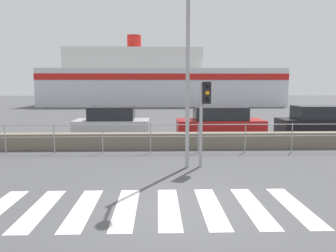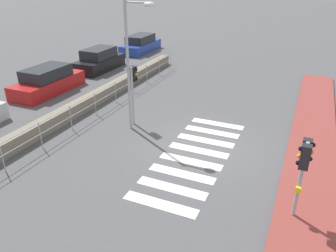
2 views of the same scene
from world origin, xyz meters
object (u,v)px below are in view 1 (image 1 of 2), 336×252
(traffic_light_far, at_px, (205,105))
(parked_car_red, at_px, (220,123))
(ferry_boat, at_px, (157,82))
(parked_car_black, at_px, (318,122))
(parked_car_silver, at_px, (112,123))
(streetlamp, at_px, (189,55))

(traffic_light_far, height_order, parked_car_red, traffic_light_far)
(ferry_boat, bearing_deg, parked_car_black, -72.15)
(traffic_light_far, relative_size, ferry_boat, 0.09)
(parked_car_silver, bearing_deg, ferry_boat, 85.11)
(parked_car_silver, distance_m, parked_car_black, 10.82)
(parked_car_black, bearing_deg, streetlamp, -136.78)
(streetlamp, bearing_deg, ferry_boat, 91.73)
(ferry_boat, relative_size, parked_car_black, 7.50)
(parked_car_red, relative_size, parked_car_black, 1.10)
(streetlamp, distance_m, parked_car_red, 7.98)
(parked_car_red, xyz_separation_m, parked_car_black, (5.20, 0.00, 0.02))
(streetlamp, height_order, parked_car_black, streetlamp)
(ferry_boat, distance_m, parked_car_black, 27.98)
(traffic_light_far, relative_size, streetlamp, 0.49)
(parked_car_silver, height_order, parked_car_black, parked_car_black)
(streetlamp, relative_size, parked_car_red, 1.23)
(traffic_light_far, bearing_deg, parked_car_silver, 119.71)
(traffic_light_far, relative_size, parked_car_red, 0.60)
(traffic_light_far, bearing_deg, streetlamp, -146.42)
(streetlamp, relative_size, ferry_boat, 0.18)
(ferry_boat, relative_size, parked_car_silver, 7.97)
(parked_car_silver, relative_size, parked_car_red, 0.85)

